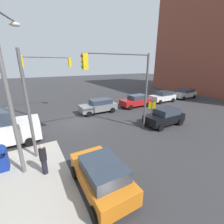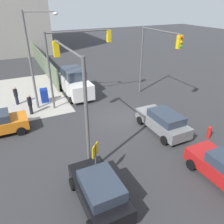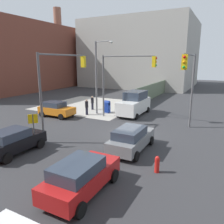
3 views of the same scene
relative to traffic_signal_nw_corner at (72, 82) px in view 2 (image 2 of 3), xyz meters
The scene contains 14 objects.
ground_plane 6.86m from the traffic_signal_nw_corner, 62.97° to the right, with size 120.00×120.00×0.00m, color #333335.
construction_fence 21.77m from the traffic_signal_nw_corner, ahead, with size 22.32×0.12×2.40m, color #607056.
traffic_signal_nw_corner is the anchor object (origin of this frame).
traffic_signal_se_corner 10.18m from the traffic_signal_nw_corner, 62.14° to the right, with size 5.36×0.36×6.50m.
traffic_signal_ne_corner 7.15m from the traffic_signal_nw_corner, 18.16° to the right, with size 0.36×5.81×6.50m.
street_lamp_corner 7.44m from the traffic_signal_nw_corner, ahead, with size 1.14×2.55×8.00m.
warning_sign_two_way 4.32m from the traffic_signal_nw_corner, behind, with size 0.48×0.48×2.40m.
mailbox_blue 9.35m from the traffic_signal_nw_corner, ahead, with size 0.56×0.64×1.43m.
fire_hydrant 10.02m from the traffic_signal_nw_corner, 107.27° to the right, with size 0.26×0.26×0.94m.
sedan_black 5.89m from the traffic_signal_nw_corner, behind, with size 3.92×2.02×1.62m.
hatchback_gray 7.38m from the traffic_signal_nw_corner, 95.10° to the right, with size 4.44×2.02×1.62m.
van_white_delivery 10.01m from the traffic_signal_nw_corner, 16.64° to the right, with size 5.40×2.32×2.62m.
pedestrian_crossing 10.26m from the traffic_signal_nw_corner, 17.68° to the left, with size 0.36×0.36×1.71m.
pedestrian_waiting 7.75m from the traffic_signal_nw_corner, 17.11° to the left, with size 0.36×0.36×1.76m.
Camera 2 is at (-13.62, 7.52, 8.67)m, focal length 35.00 mm.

